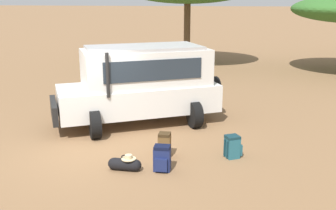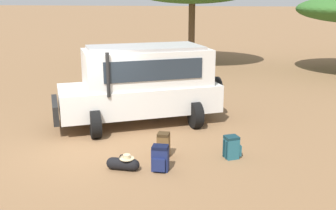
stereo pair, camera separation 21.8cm
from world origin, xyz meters
TOP-DOWN VIEW (x-y plane):
  - ground_plane at (0.00, 0.00)m, footprint 320.00×320.00m
  - safari_vehicle at (0.75, 2.32)m, footprint 5.33×3.96m
  - backpack_beside_front_wheel at (2.01, -1.12)m, footprint 0.39×0.39m
  - backpack_cluster_center at (1.92, -0.30)m, footprint 0.30×0.39m
  - backpack_near_rear_wheel at (3.61, -0.07)m, footprint 0.48×0.43m
  - duffel_bag_low_black_case at (1.15, -1.24)m, footprint 0.80×0.34m

SIDE VIEW (x-z plane):
  - ground_plane at x=0.00m, z-range 0.00..0.00m
  - duffel_bag_low_black_case at x=1.15m, z-range -0.04..0.34m
  - backpack_near_rear_wheel at x=3.61m, z-range -0.01..0.57m
  - backpack_beside_front_wheel at x=2.01m, z-range -0.01..0.60m
  - backpack_cluster_center at x=1.92m, z-range -0.01..0.61m
  - safari_vehicle at x=0.75m, z-range 0.07..2.51m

